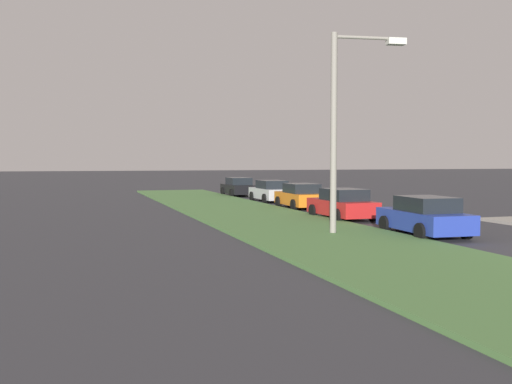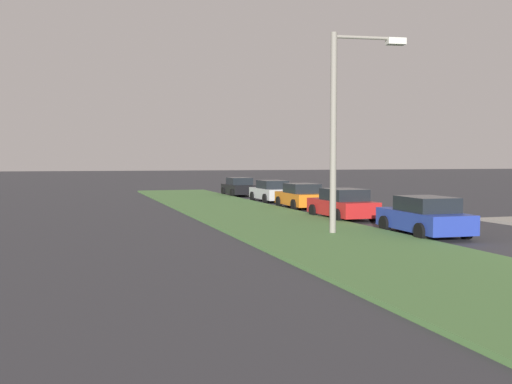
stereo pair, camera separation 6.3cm
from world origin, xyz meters
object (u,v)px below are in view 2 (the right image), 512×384
Objects in this scene: parked_car_blue at (424,217)px; parked_car_red at (342,204)px; parked_car_black at (239,187)px; parked_car_silver at (271,191)px; parked_car_orange at (301,196)px; streetlight at (343,118)px.

parked_car_blue and parked_car_red have the same top height.
parked_car_silver is at bearing -176.81° from parked_car_black.
parked_car_blue and parked_car_black have the same top height.
parked_car_red is at bearing 179.32° from parked_car_black.
parked_car_silver and parked_car_black have the same top height.
parked_car_blue is at bearing -179.97° from parked_car_black.
parked_car_orange and parked_car_silver have the same top height.
parked_car_blue is at bearing -179.71° from parked_car_orange.
parked_car_orange is at bearing 2.29° from parked_car_blue.
streetlight is at bearing 173.17° from parked_car_black.
parked_car_red and parked_car_orange have the same top height.
parked_car_red is (6.40, 0.23, 0.00)m from parked_car_blue.
parked_car_blue and parked_car_orange have the same top height.
parked_car_orange is at bearing 178.00° from parked_car_silver.
streetlight reaches higher than parked_car_black.
parked_car_orange and parked_car_black have the same top height.
parked_car_blue is 12.85m from parked_car_orange.
parked_car_silver is (5.66, -0.14, 0.00)m from parked_car_orange.
parked_car_black is 24.81m from streetlight.
parked_car_red is at bearing 5.43° from parked_car_blue.
parked_car_orange is (6.45, -0.48, 0.00)m from parked_car_red.
parked_car_red is 0.58× the size of streetlight.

